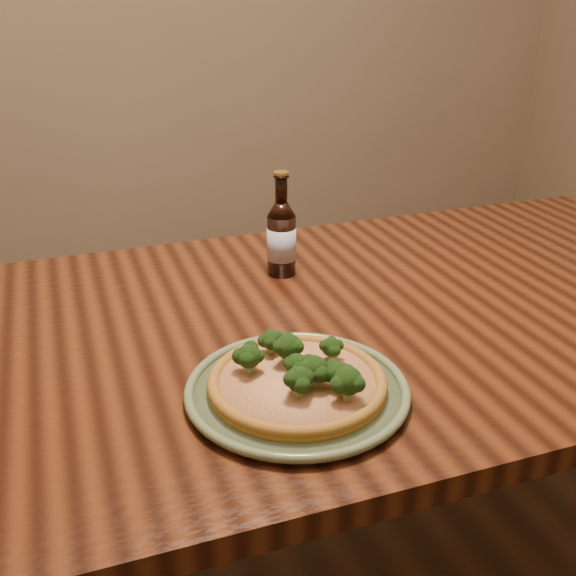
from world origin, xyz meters
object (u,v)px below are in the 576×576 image
object	(u,v)px
table	(379,350)
plate	(297,390)
pizza	(298,380)
beer_bottle	(281,237)

from	to	relation	value
table	plate	world-z (taller)	plate
plate	pizza	xyz separation A→B (m)	(0.00, -0.00, 0.02)
table	pizza	bearing A→B (deg)	-137.93
table	plate	distance (m)	0.35
plate	pizza	distance (m)	0.02
plate	beer_bottle	xyz separation A→B (m)	(0.12, 0.43, 0.07)
plate	pizza	size ratio (longest dim) A/B	1.26
table	beer_bottle	xyz separation A→B (m)	(-0.12, 0.20, 0.17)
table	plate	size ratio (longest dim) A/B	4.93
plate	beer_bottle	distance (m)	0.45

